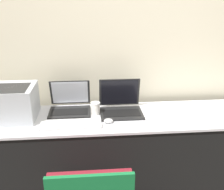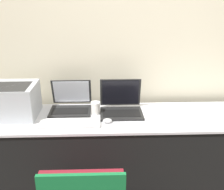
% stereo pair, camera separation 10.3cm
% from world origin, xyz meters
% --- Properties ---
extents(wall_back, '(8.00, 0.05, 2.60)m').
position_xyz_m(wall_back, '(0.00, 0.68, 1.30)').
color(wall_back, beige).
rests_on(wall_back, ground_plane).
extents(table, '(2.55, 0.58, 0.79)m').
position_xyz_m(table, '(0.00, 0.28, 0.40)').
color(table, black).
rests_on(table, ground_plane).
extents(printer, '(0.38, 0.34, 0.27)m').
position_xyz_m(printer, '(-0.96, 0.32, 0.94)').
color(printer, '#B2B7BC').
rests_on(printer, table).
extents(laptop_left, '(0.35, 0.31, 0.25)m').
position_xyz_m(laptop_left, '(-0.51, 0.43, 0.85)').
color(laptop_left, black).
rests_on(laptop_left, table).
extents(laptop_right, '(0.35, 0.31, 0.27)m').
position_xyz_m(laptop_right, '(-0.07, 0.37, 0.85)').
color(laptop_right, black).
rests_on(laptop_right, table).
extents(external_keyboard, '(0.47, 0.16, 0.02)m').
position_xyz_m(external_keyboard, '(-0.48, 0.14, 0.80)').
color(external_keyboard, silver).
rests_on(external_keyboard, table).
extents(coffee_cup, '(0.08, 0.08, 0.11)m').
position_xyz_m(coffee_cup, '(-0.29, 0.34, 0.85)').
color(coffee_cup, white).
rests_on(coffee_cup, table).
extents(mouse, '(0.07, 0.05, 0.04)m').
position_xyz_m(mouse, '(-0.19, 0.16, 0.81)').
color(mouse, silver).
rests_on(mouse, table).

